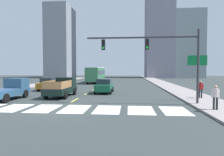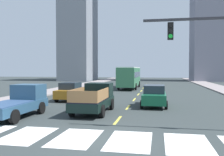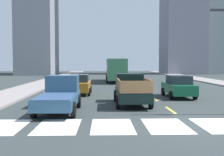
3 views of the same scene
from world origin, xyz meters
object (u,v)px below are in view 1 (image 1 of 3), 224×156
(pickup_dark, at_px, (10,90))
(pedestrian_waiting, at_px, (201,88))
(pedestrian_walking, at_px, (216,95))
(traffic_signal_gantry, at_px, (161,52))
(sedan_near_left, at_px, (49,84))
(pickup_stakebed, at_px, (63,87))
(sedan_mid, at_px, (104,86))
(direction_sign_green, at_px, (197,67))
(city_bus, at_px, (96,74))

(pickup_dark, relative_size, pedestrian_waiting, 3.17)
(pedestrian_waiting, xyz_separation_m, pedestrian_walking, (-0.98, -5.54, 0.00))
(traffic_signal_gantry, xyz_separation_m, pedestrian_walking, (3.18, -2.45, -3.08))
(pedestrian_walking, bearing_deg, sedan_near_left, -148.08)
(pickup_stakebed, distance_m, sedan_mid, 5.23)
(sedan_mid, relative_size, direction_sign_green, 1.05)
(city_bus, distance_m, pedestrian_walking, 30.85)
(traffic_signal_gantry, xyz_separation_m, pedestrian_waiting, (4.17, 3.09, -3.08))
(city_bus, relative_size, pedestrian_walking, 6.59)
(sedan_mid, distance_m, traffic_signal_gantry, 9.93)
(sedan_near_left, xyz_separation_m, direction_sign_green, (17.03, -7.83, 2.17))
(pickup_dark, distance_m, traffic_signal_gantry, 14.38)
(pickup_stakebed, height_order, city_bus, city_bus)
(pickup_dark, xyz_separation_m, sedan_mid, (8.35, 5.83, -0.06))
(pickup_dark, relative_size, city_bus, 0.48)
(pedestrian_walking, bearing_deg, traffic_signal_gantry, -149.04)
(sedan_near_left, bearing_deg, sedan_mid, -16.36)
(pedestrian_waiting, height_order, pedestrian_walking, same)
(sedan_near_left, bearing_deg, traffic_signal_gantry, -35.73)
(pickup_dark, distance_m, direction_sign_green, 17.56)
(pickup_stakebed, height_order, pickup_dark, same)
(traffic_signal_gantry, bearing_deg, sedan_mid, 126.43)
(city_bus, bearing_deg, pickup_stakebed, -88.06)
(sedan_mid, distance_m, pedestrian_waiting, 10.68)
(city_bus, xyz_separation_m, sedan_mid, (4.10, -18.06, -1.09))
(sedan_near_left, bearing_deg, pedestrian_waiting, -20.56)
(pickup_dark, height_order, city_bus, city_bus)
(direction_sign_green, height_order, pedestrian_waiting, direction_sign_green)
(sedan_near_left, height_order, direction_sign_green, direction_sign_green)
(pickup_stakebed, bearing_deg, sedan_mid, 39.39)
(pickup_stakebed, distance_m, city_bus, 21.40)
(city_bus, xyz_separation_m, traffic_signal_gantry, (9.65, -25.59, 2.24))
(pedestrian_waiting, bearing_deg, direction_sign_green, -42.30)
(city_bus, distance_m, direction_sign_green, 26.92)
(pickup_dark, height_order, pedestrian_waiting, pickup_dark)
(city_bus, distance_m, sedan_mid, 18.56)
(sedan_mid, relative_size, traffic_signal_gantry, 0.49)
(pickup_stakebed, distance_m, pedestrian_waiting, 13.81)
(pickup_stakebed, xyz_separation_m, pedestrian_waiting, (13.76, -1.12, 0.18))
(pickup_dark, xyz_separation_m, pedestrian_walking, (17.09, -4.15, 0.20))
(pickup_dark, height_order, pedestrian_walking, pickup_dark)
(sedan_mid, bearing_deg, sedan_near_left, 164.20)
(pickup_dark, xyz_separation_m, sedan_near_left, (0.40, 8.27, -0.06))
(sedan_mid, height_order, pedestrian_waiting, pedestrian_waiting)
(sedan_near_left, xyz_separation_m, pedestrian_waiting, (17.67, -6.87, 0.26))
(city_bus, height_order, traffic_signal_gantry, traffic_signal_gantry)
(sedan_mid, xyz_separation_m, pedestrian_waiting, (9.72, -4.43, 0.26))
(pickup_dark, bearing_deg, city_bus, 79.58)
(city_bus, xyz_separation_m, direction_sign_green, (13.17, -23.45, 1.08))
(pickup_dark, bearing_deg, sedan_mid, 34.58)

